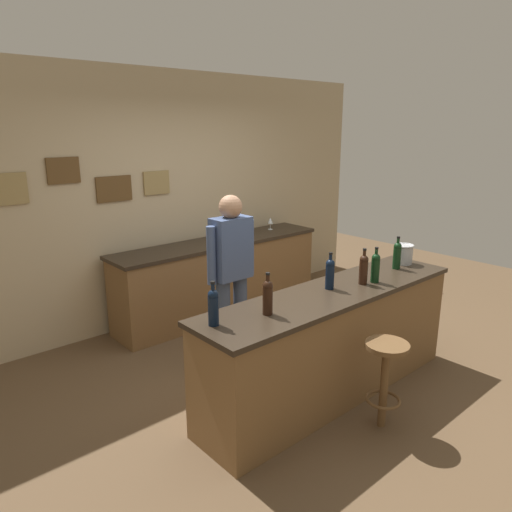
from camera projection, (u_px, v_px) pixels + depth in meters
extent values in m
plane|color=brown|center=(296.00, 374.00, 4.36)|extent=(10.00, 10.00, 0.00)
cube|color=tan|center=(171.00, 198.00, 5.46)|extent=(6.00, 0.06, 2.80)
cube|color=#997F4C|center=(9.00, 189.00, 4.27)|extent=(0.32, 0.02, 0.29)
cube|color=brown|center=(63.00, 170.00, 4.56)|extent=(0.31, 0.02, 0.25)
cube|color=brown|center=(114.00, 189.00, 4.93)|extent=(0.39, 0.02, 0.26)
cube|color=#997F4C|center=(157.00, 183.00, 5.25)|extent=(0.31, 0.02, 0.25)
cube|color=brown|center=(332.00, 345.00, 3.95)|extent=(2.52, 0.57, 0.88)
cube|color=#2D2319|center=(334.00, 293.00, 3.83)|extent=(2.57, 0.60, 0.04)
cube|color=brown|center=(220.00, 279.00, 5.69)|extent=(2.63, 0.53, 0.86)
cube|color=#2D2319|center=(220.00, 242.00, 5.58)|extent=(2.68, 0.56, 0.04)
cylinder|color=#384766|center=(240.00, 319.00, 4.52)|extent=(0.13, 0.13, 0.86)
cylinder|color=#384766|center=(224.00, 324.00, 4.39)|extent=(0.13, 0.13, 0.86)
cube|color=#3F517A|center=(231.00, 248.00, 4.27)|extent=(0.36, 0.20, 0.56)
sphere|color=#A87A5B|center=(231.00, 207.00, 4.17)|extent=(0.21, 0.21, 0.21)
cylinder|color=#3F517A|center=(250.00, 247.00, 4.42)|extent=(0.08, 0.08, 0.52)
cylinder|color=#3F517A|center=(211.00, 256.00, 4.13)|extent=(0.08, 0.08, 0.52)
cylinder|color=brown|center=(384.00, 387.00, 3.54)|extent=(0.06, 0.06, 0.65)
torus|color=brown|center=(383.00, 400.00, 3.56)|extent=(0.26, 0.26, 0.02)
cylinder|color=brown|center=(387.00, 346.00, 3.45)|extent=(0.32, 0.32, 0.03)
cylinder|color=black|center=(213.00, 311.00, 3.14)|extent=(0.07, 0.07, 0.20)
sphere|color=black|center=(213.00, 295.00, 3.11)|extent=(0.07, 0.07, 0.07)
cylinder|color=black|center=(213.00, 290.00, 3.10)|extent=(0.03, 0.03, 0.09)
cylinder|color=black|center=(213.00, 283.00, 3.09)|extent=(0.03, 0.03, 0.02)
cylinder|color=black|center=(268.00, 301.00, 3.32)|extent=(0.07, 0.07, 0.20)
sphere|color=black|center=(268.00, 285.00, 3.29)|extent=(0.07, 0.07, 0.07)
cylinder|color=black|center=(268.00, 281.00, 3.28)|extent=(0.03, 0.03, 0.09)
cylinder|color=black|center=(268.00, 274.00, 3.27)|extent=(0.03, 0.03, 0.02)
cylinder|color=black|center=(330.00, 277.00, 3.85)|extent=(0.07, 0.07, 0.20)
sphere|color=black|center=(330.00, 264.00, 3.82)|extent=(0.07, 0.07, 0.07)
cylinder|color=black|center=(331.00, 260.00, 3.81)|extent=(0.03, 0.03, 0.09)
cylinder|color=black|center=(331.00, 253.00, 3.79)|extent=(0.03, 0.03, 0.02)
cylinder|color=black|center=(363.00, 272.00, 3.96)|extent=(0.07, 0.07, 0.20)
sphere|color=black|center=(364.00, 259.00, 3.93)|extent=(0.07, 0.07, 0.07)
cylinder|color=black|center=(364.00, 256.00, 3.93)|extent=(0.03, 0.03, 0.09)
cylinder|color=black|center=(365.00, 249.00, 3.91)|extent=(0.03, 0.03, 0.02)
cylinder|color=black|center=(375.00, 271.00, 4.01)|extent=(0.07, 0.07, 0.20)
sphere|color=black|center=(376.00, 258.00, 3.98)|extent=(0.07, 0.07, 0.07)
cylinder|color=black|center=(376.00, 254.00, 3.97)|extent=(0.03, 0.03, 0.09)
cylinder|color=black|center=(377.00, 248.00, 3.96)|extent=(0.03, 0.03, 0.02)
cylinder|color=black|center=(397.00, 258.00, 4.39)|extent=(0.07, 0.07, 0.20)
sphere|color=black|center=(398.00, 246.00, 4.36)|extent=(0.07, 0.07, 0.07)
cylinder|color=black|center=(398.00, 243.00, 4.35)|extent=(0.03, 0.03, 0.09)
cylinder|color=black|center=(399.00, 237.00, 4.34)|extent=(0.03, 0.03, 0.02)
cylinder|color=#B7BABF|center=(403.00, 254.00, 4.56)|extent=(0.17, 0.17, 0.18)
torus|color=#B7BABF|center=(404.00, 245.00, 4.53)|extent=(0.19, 0.19, 0.02)
cylinder|color=silver|center=(245.00, 237.00, 5.72)|extent=(0.06, 0.06, 0.00)
cylinder|color=silver|center=(245.00, 234.00, 5.71)|extent=(0.01, 0.01, 0.07)
cone|color=silver|center=(245.00, 228.00, 5.69)|extent=(0.07, 0.07, 0.08)
cylinder|color=silver|center=(270.00, 229.00, 6.18)|extent=(0.06, 0.06, 0.00)
cylinder|color=silver|center=(270.00, 226.00, 6.17)|extent=(0.01, 0.01, 0.07)
cone|color=silver|center=(270.00, 221.00, 6.15)|extent=(0.07, 0.07, 0.08)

